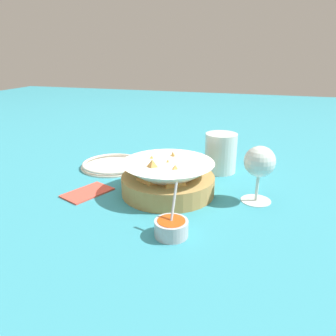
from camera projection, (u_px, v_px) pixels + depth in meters
ground_plane at (160, 189)px, 0.84m from camera, size 4.00×4.00×0.00m
food_basket at (167, 179)px, 0.80m from camera, size 0.23×0.23×0.10m
sauce_cup at (171, 227)px, 0.62m from camera, size 0.07×0.07×0.10m
wine_glass at (259, 164)px, 0.74m from camera, size 0.07×0.07×0.13m
beer_mug at (221, 154)px, 0.95m from camera, size 0.13×0.09×0.11m
side_plate at (113, 164)px, 1.00m from camera, size 0.19×0.19×0.01m
napkin at (87, 192)px, 0.81m from camera, size 0.14×0.11×0.01m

